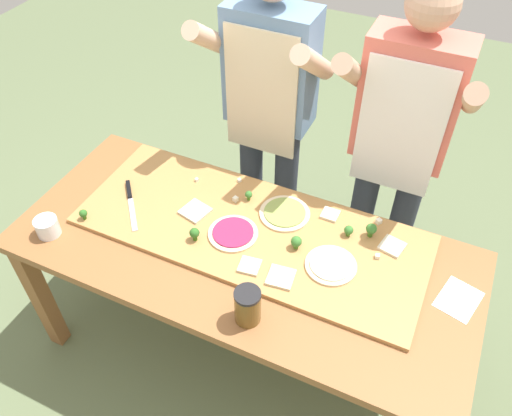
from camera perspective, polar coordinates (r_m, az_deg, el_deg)
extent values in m
plane|color=#60704C|center=(2.70, -1.26, -15.14)|extent=(8.00, 8.00, 0.00)
cube|color=brown|center=(2.62, -22.69, -8.98)|extent=(0.07, 0.07, 0.72)
cube|color=brown|center=(2.93, -13.94, 0.66)|extent=(0.07, 0.07, 0.72)
cube|color=brown|center=(2.53, 20.94, -11.09)|extent=(0.07, 0.07, 0.72)
cube|color=brown|center=(2.09, -1.57, -4.82)|extent=(1.88, 0.82, 0.04)
cube|color=#B27F47|center=(2.14, -0.58, -2.35)|extent=(1.45, 0.57, 0.02)
cube|color=#B7BABF|center=(2.24, -13.48, -0.68)|extent=(0.14, 0.17, 0.00)
cube|color=black|center=(2.35, -13.87, 1.99)|extent=(0.08, 0.10, 0.02)
cylinder|color=beige|center=(2.10, -2.55, -2.83)|extent=(0.20, 0.20, 0.01)
cylinder|color=#9E234C|center=(2.10, -2.55, -2.69)|extent=(0.17, 0.17, 0.01)
cylinder|color=beige|center=(2.01, 8.27, -6.29)|extent=(0.20, 0.20, 0.01)
cylinder|color=beige|center=(2.00, 8.29, -6.15)|extent=(0.16, 0.16, 0.01)
cylinder|color=beige|center=(2.18, 3.19, -0.61)|extent=(0.21, 0.21, 0.01)
cylinder|color=#899E4C|center=(2.18, 3.20, -0.46)|extent=(0.18, 0.18, 0.01)
cube|color=beige|center=(1.99, -0.72, -6.41)|extent=(0.09, 0.09, 0.01)
cube|color=beige|center=(2.12, 14.80, -4.10)|extent=(0.11, 0.11, 0.01)
cube|color=beige|center=(2.20, -6.73, -0.34)|extent=(0.13, 0.13, 0.01)
cube|color=beige|center=(2.20, 8.20, -0.71)|extent=(0.07, 0.07, 0.01)
cube|color=beige|center=(1.96, 2.76, -7.64)|extent=(0.11, 0.11, 0.01)
cylinder|color=#3F7220|center=(2.13, 10.14, -2.81)|extent=(0.02, 0.02, 0.02)
sphere|color=#38752D|center=(2.11, 10.21, -2.42)|extent=(0.04, 0.04, 0.04)
cylinder|color=#3F7220|center=(2.05, 4.44, -4.18)|extent=(0.02, 0.02, 0.02)
sphere|color=#38752D|center=(2.03, 4.48, -3.70)|extent=(0.04, 0.04, 0.04)
cylinder|color=#3F7220|center=(2.14, 12.52, -2.77)|extent=(0.02, 0.02, 0.03)
sphere|color=#38752D|center=(2.12, 12.64, -2.24)|extent=(0.04, 0.04, 0.04)
cylinder|color=#366618|center=(2.27, -18.43, -0.95)|extent=(0.02, 0.02, 0.02)
sphere|color=#2D6623|center=(2.26, -18.55, -0.57)|extent=(0.03, 0.03, 0.03)
cylinder|color=#3F7220|center=(2.24, -0.81, 1.12)|extent=(0.01, 0.01, 0.02)
sphere|color=#38752D|center=(2.23, -0.81, 1.50)|extent=(0.03, 0.03, 0.03)
cylinder|color=#366618|center=(2.09, -6.75, -3.24)|extent=(0.02, 0.02, 0.03)
sphere|color=#2D6623|center=(2.07, -6.82, -2.74)|extent=(0.04, 0.04, 0.04)
cube|color=white|center=(2.07, 13.27, -5.22)|extent=(0.02, 0.02, 0.02)
cube|color=white|center=(2.33, -1.85, 3.09)|extent=(0.02, 0.02, 0.01)
cube|color=white|center=(2.35, -6.57, 3.12)|extent=(0.02, 0.02, 0.01)
cube|color=silver|center=(2.24, -2.28, 0.99)|extent=(0.03, 0.03, 0.02)
cube|color=white|center=(2.20, 13.41, -1.44)|extent=(0.03, 0.03, 0.02)
cylinder|color=white|center=(2.27, -22.07, -1.93)|extent=(0.10, 0.10, 0.08)
cylinder|color=white|center=(2.28, -21.97, -2.21)|extent=(0.08, 0.08, 0.04)
cylinder|color=brown|center=(1.82, -0.93, -10.88)|extent=(0.09, 0.09, 0.14)
cylinder|color=black|center=(1.76, -0.96, -9.53)|extent=(0.09, 0.09, 0.01)
cube|color=white|center=(2.06, 21.47, -9.36)|extent=(0.17, 0.20, 0.00)
cylinder|color=#333847|center=(2.83, -0.50, 2.82)|extent=(0.12, 0.12, 0.90)
cylinder|color=#333847|center=(2.77, 3.24, 1.66)|extent=(0.12, 0.12, 0.90)
cube|color=#6689B2|center=(2.37, 1.65, 15.33)|extent=(0.40, 0.20, 0.55)
cube|color=beige|center=(2.33, 0.51, 12.38)|extent=(0.34, 0.01, 0.60)
cylinder|color=#DBB293|center=(2.33, -4.79, 17.96)|extent=(0.08, 0.39, 0.31)
cylinder|color=#DBB293|center=(2.16, 6.41, 15.61)|extent=(0.08, 0.39, 0.31)
cylinder|color=#333847|center=(2.69, 11.50, -0.94)|extent=(0.12, 0.12, 0.90)
cylinder|color=#333847|center=(2.68, 15.56, -2.21)|extent=(0.12, 0.12, 0.90)
cube|color=#DB6B5B|center=(2.23, 16.63, 11.44)|extent=(0.40, 0.20, 0.55)
cube|color=white|center=(2.19, 15.57, 8.29)|extent=(0.34, 0.01, 0.60)
cylinder|color=tan|center=(2.12, 10.56, 14.58)|extent=(0.08, 0.39, 0.31)
cylinder|color=tan|center=(2.08, 22.88, 11.03)|extent=(0.08, 0.39, 0.31)
sphere|color=tan|center=(2.06, 18.99, 20.62)|extent=(0.20, 0.20, 0.20)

